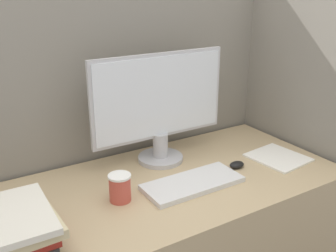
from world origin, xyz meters
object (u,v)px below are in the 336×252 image
keyboard (193,183)px  mouse (237,165)px  monitor (160,108)px  book_stack (14,229)px  coffee_cup (120,188)px

keyboard → mouse: size_ratio=5.77×
monitor → keyboard: size_ratio=1.58×
mouse → book_stack: (-0.91, -0.06, 0.05)m
monitor → coffee_cup: bearing=-143.6°
mouse → coffee_cup: bearing=178.0°
coffee_cup → mouse: bearing=-2.0°
keyboard → book_stack: bearing=-177.2°
mouse → coffee_cup: size_ratio=0.67×
book_stack → monitor: bearing=23.9°
mouse → keyboard: bearing=-173.3°
mouse → coffee_cup: (-0.53, 0.02, 0.04)m
monitor → coffee_cup: monitor is taller
keyboard → coffee_cup: size_ratio=3.84×
keyboard → coffee_cup: 0.29m
coffee_cup → book_stack: 0.39m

